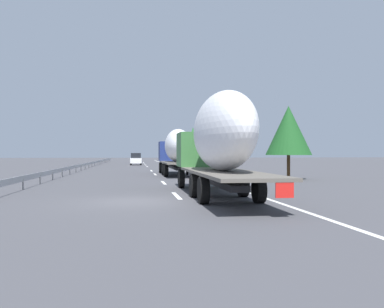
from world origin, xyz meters
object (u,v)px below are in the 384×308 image
Objects in this scene: car_white_van at (136,159)px; car_blue_sedan at (135,158)px; truck_trailing at (218,139)px; road_sign at (186,151)px; truck_lead at (176,149)px.

car_blue_sedan is (17.70, 0.01, -0.06)m from car_white_van.
truck_trailing is 3.22× the size of car_blue_sedan.
car_white_van is 1.25× the size of road_sign.
truck_trailing is 36.06m from road_sign.
car_blue_sedan is at bearing 2.84° from truck_trailing.
car_blue_sedan is 1.35× the size of road_sign.
car_blue_sedan is (69.05, 3.43, -1.66)m from truck_trailing.
truck_lead is 3.07× the size of car_white_van.
truck_lead is 17.63m from road_sign.
truck_trailing is at bearing -176.19° from car_white_van.
truck_lead reaches higher than car_white_van.
car_white_van is 16.79m from road_sign.
car_blue_sedan is at bearing 0.04° from car_white_van.
road_sign is (-33.13, -6.53, 1.32)m from car_blue_sedan.
car_white_van is at bearing -179.96° from car_blue_sedan.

